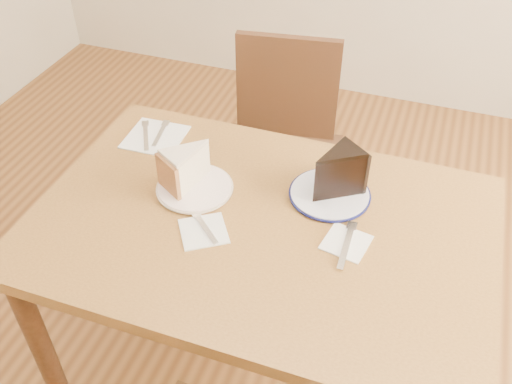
% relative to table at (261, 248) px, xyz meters
% --- Properties ---
extents(ground, '(4.00, 4.00, 0.00)m').
position_rel_table_xyz_m(ground, '(0.00, 0.00, -0.65)').
color(ground, '#512F15').
rests_on(ground, ground).
extents(table, '(1.20, 0.80, 0.75)m').
position_rel_table_xyz_m(table, '(0.00, 0.00, 0.00)').
color(table, brown).
rests_on(table, ground).
extents(chair_far, '(0.51, 0.51, 0.90)m').
position_rel_table_xyz_m(chair_far, '(-0.14, 0.62, -0.15)').
color(chair_far, black).
rests_on(chair_far, ground).
extents(plate_cream, '(0.20, 0.20, 0.01)m').
position_rel_table_xyz_m(plate_cream, '(-0.22, 0.06, 0.10)').
color(plate_cream, white).
rests_on(plate_cream, table).
extents(plate_navy, '(0.21, 0.21, 0.01)m').
position_rel_table_xyz_m(plate_navy, '(0.14, 0.16, 0.10)').
color(plate_navy, white).
rests_on(plate_navy, table).
extents(carrot_cake, '(0.15, 0.16, 0.10)m').
position_rel_table_xyz_m(carrot_cake, '(-0.23, 0.08, 0.16)').
color(carrot_cake, white).
rests_on(carrot_cake, plate_cream).
extents(chocolate_cake, '(0.16, 0.17, 0.12)m').
position_rel_table_xyz_m(chocolate_cake, '(0.15, 0.16, 0.17)').
color(chocolate_cake, black).
rests_on(chocolate_cake, plate_navy).
extents(napkin_cream, '(0.16, 0.16, 0.00)m').
position_rel_table_xyz_m(napkin_cream, '(-0.13, -0.08, 0.10)').
color(napkin_cream, white).
rests_on(napkin_cream, table).
extents(napkin_navy, '(0.12, 0.12, 0.00)m').
position_rel_table_xyz_m(napkin_navy, '(0.23, -0.00, 0.10)').
color(napkin_navy, white).
rests_on(napkin_navy, table).
extents(napkin_spare, '(0.18, 0.18, 0.00)m').
position_rel_table_xyz_m(napkin_spare, '(-0.43, 0.25, 0.10)').
color(napkin_spare, white).
rests_on(napkin_spare, table).
extents(fork_cream, '(0.11, 0.10, 0.00)m').
position_rel_table_xyz_m(fork_cream, '(-0.13, -0.07, 0.10)').
color(fork_cream, silver).
rests_on(fork_cream, napkin_cream).
extents(knife_navy, '(0.02, 0.17, 0.00)m').
position_rel_table_xyz_m(knife_navy, '(0.23, -0.01, 0.10)').
color(knife_navy, white).
rests_on(knife_navy, napkin_navy).
extents(fork_spare, '(0.04, 0.14, 0.00)m').
position_rel_table_xyz_m(fork_spare, '(-0.43, 0.27, 0.10)').
color(fork_spare, silver).
rests_on(fork_spare, napkin_spare).
extents(knife_spare, '(0.09, 0.15, 0.00)m').
position_rel_table_xyz_m(knife_spare, '(-0.46, 0.24, 0.10)').
color(knife_spare, silver).
rests_on(knife_spare, napkin_spare).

